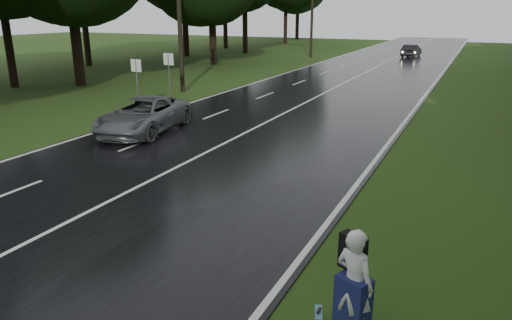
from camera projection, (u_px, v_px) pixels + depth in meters
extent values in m
plane|color=#264013|center=(20.00, 248.00, 10.55)|extent=(160.00, 160.00, 0.00)
cube|color=black|center=(312.00, 100.00, 27.81)|extent=(12.00, 140.00, 0.04)
cube|color=silver|center=(312.00, 99.00, 27.80)|extent=(0.12, 140.00, 0.01)
imported|color=#565A5C|center=(143.00, 115.00, 20.17)|extent=(3.20, 5.53, 1.45)
imported|color=black|center=(411.00, 51.00, 52.72)|extent=(1.78, 4.06, 1.30)
imported|color=silver|center=(354.00, 284.00, 7.48)|extent=(0.80, 0.68, 1.87)
cube|color=navy|center=(353.00, 306.00, 7.60)|extent=(0.62, 0.53, 1.04)
cube|color=black|center=(353.00, 252.00, 7.61)|extent=(0.48, 0.38, 0.60)
cube|color=teal|center=(318.00, 319.00, 7.90)|extent=(0.24, 0.41, 0.28)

